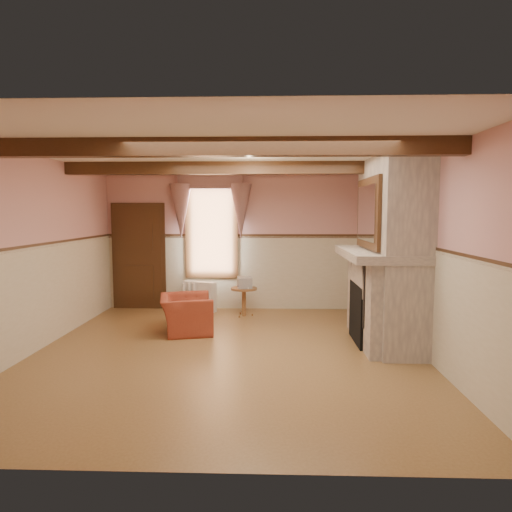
{
  "coord_description": "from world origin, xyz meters",
  "views": [
    {
      "loc": [
        0.62,
        -6.29,
        1.99
      ],
      "look_at": [
        0.38,
        0.8,
        1.3
      ],
      "focal_mm": 32.0,
      "sensor_mm": 36.0,
      "label": 1
    }
  ],
  "objects_px": {
    "side_table": "(244,302)",
    "radiator": "(199,296)",
    "mantel_clock": "(370,240)",
    "armchair": "(186,314)",
    "bowl": "(377,247)",
    "oil_lamp": "(374,239)"
  },
  "relations": [
    {
      "from": "armchair",
      "to": "oil_lamp",
      "type": "distance_m",
      "value": 3.28
    },
    {
      "from": "side_table",
      "to": "mantel_clock",
      "type": "relative_size",
      "value": 2.29
    },
    {
      "from": "mantel_clock",
      "to": "oil_lamp",
      "type": "distance_m",
      "value": 0.3
    },
    {
      "from": "side_table",
      "to": "radiator",
      "type": "bearing_deg",
      "value": 156.18
    },
    {
      "from": "armchair",
      "to": "mantel_clock",
      "type": "relative_size",
      "value": 3.93
    },
    {
      "from": "radiator",
      "to": "side_table",
      "type": "bearing_deg",
      "value": 0.33
    },
    {
      "from": "bowl",
      "to": "armchair",
      "type": "bearing_deg",
      "value": 173.09
    },
    {
      "from": "side_table",
      "to": "bowl",
      "type": "xyz_separation_m",
      "value": [
        2.14,
        -1.58,
        1.19
      ]
    },
    {
      "from": "armchair",
      "to": "radiator",
      "type": "relative_size",
      "value": 1.35
    },
    {
      "from": "side_table",
      "to": "armchair",
      "type": "bearing_deg",
      "value": -126.08
    },
    {
      "from": "side_table",
      "to": "mantel_clock",
      "type": "xyz_separation_m",
      "value": [
        2.14,
        -1.01,
        1.25
      ]
    },
    {
      "from": "mantel_clock",
      "to": "oil_lamp",
      "type": "height_order",
      "value": "oil_lamp"
    },
    {
      "from": "side_table",
      "to": "radiator",
      "type": "xyz_separation_m",
      "value": [
        -0.92,
        0.41,
        0.02
      ]
    },
    {
      "from": "bowl",
      "to": "mantel_clock",
      "type": "distance_m",
      "value": 0.58
    },
    {
      "from": "mantel_clock",
      "to": "oil_lamp",
      "type": "bearing_deg",
      "value": -90.0
    },
    {
      "from": "radiator",
      "to": "mantel_clock",
      "type": "height_order",
      "value": "mantel_clock"
    },
    {
      "from": "armchair",
      "to": "bowl",
      "type": "distance_m",
      "value": 3.26
    },
    {
      "from": "oil_lamp",
      "to": "radiator",
      "type": "bearing_deg",
      "value": 150.77
    },
    {
      "from": "armchair",
      "to": "oil_lamp",
      "type": "height_order",
      "value": "oil_lamp"
    },
    {
      "from": "side_table",
      "to": "radiator",
      "type": "height_order",
      "value": "radiator"
    },
    {
      "from": "mantel_clock",
      "to": "radiator",
      "type": "bearing_deg",
      "value": 155.25
    },
    {
      "from": "radiator",
      "to": "bowl",
      "type": "height_order",
      "value": "bowl"
    }
  ]
}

